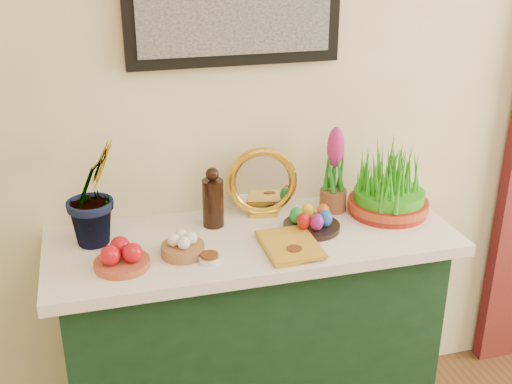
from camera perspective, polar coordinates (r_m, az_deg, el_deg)
sideboard at (r=2.46m, az=-0.31°, el=-13.47°), size 1.30×0.45×0.85m
tablecloth at (r=2.23m, az=-0.34°, el=-4.24°), size 1.40×0.55×0.04m
hyacinth_green at (r=2.14m, az=-14.39°, el=1.39°), size 0.31×0.31×0.47m
apple_bowl at (r=2.05m, az=-11.88°, el=-5.64°), size 0.23×0.23×0.09m
garlic_basket at (r=2.08m, az=-6.54°, el=-4.80°), size 0.17×0.17×0.08m
vinegar_cruet at (r=2.25m, az=-3.85°, el=-0.74°), size 0.08×0.08×0.22m
mirror at (r=2.32m, az=0.55°, el=0.83°), size 0.26×0.10×0.26m
book at (r=2.10m, az=0.74°, el=-4.99°), size 0.16×0.24×0.03m
spice_dish_left at (r=2.05m, az=-4.16°, el=-5.88°), size 0.07×0.07×0.03m
spice_dish_right at (r=2.08m, az=3.42°, el=-5.34°), size 0.06×0.06×0.03m
egg_plate at (r=2.25m, az=4.98°, el=-2.62°), size 0.24×0.24×0.08m
hyacinth_pink at (r=2.36m, az=6.98°, el=1.64°), size 0.10×0.10×0.32m
wheatgrass_sabzeh at (r=2.39m, az=11.79°, el=0.52°), size 0.30×0.30×0.24m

